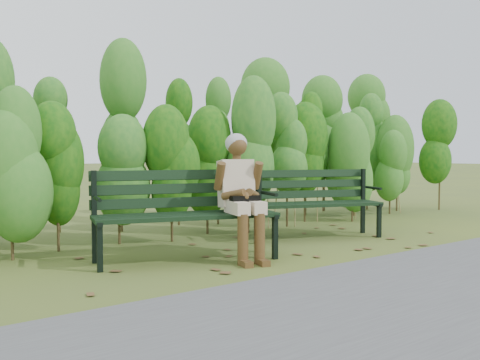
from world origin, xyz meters
TOP-DOWN VIEW (x-y plane):
  - ground at (0.00, 0.00)m, footprint 80.00×80.00m
  - footpath at (0.00, -2.20)m, footprint 60.00×2.50m
  - hedge_band at (0.00, 1.86)m, footprint 11.04×1.67m
  - leaf_litter at (-0.09, -0.06)m, footprint 5.81×2.17m
  - bench_left at (-0.82, 0.21)m, footprint 1.86×1.08m
  - bench_right at (1.19, 0.45)m, footprint 1.75×1.11m
  - seated_woman at (-0.37, -0.12)m, footprint 0.53×0.76m

SIDE VIEW (x-z plane):
  - ground at x=0.00m, z-range 0.00..0.00m
  - leaf_litter at x=-0.09m, z-range 0.00..0.01m
  - footpath at x=0.00m, z-range 0.00..0.01m
  - bench_right at x=1.19m, z-range 0.07..0.91m
  - bench_left at x=-0.82m, z-range 0.08..0.96m
  - seated_woman at x=-0.37m, z-range 0.09..1.33m
  - hedge_band at x=0.00m, z-range 0.05..2.47m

